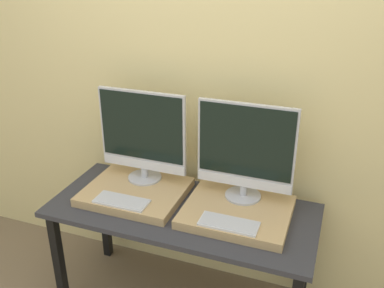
# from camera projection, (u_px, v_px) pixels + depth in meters

# --- Properties ---
(wall_back) EXTENTS (8.00, 0.04, 2.60)m
(wall_back) POSITION_uv_depth(u_px,v_px,m) (206.00, 87.00, 2.49)
(wall_back) COLOR #DBC684
(wall_back) RESTS_ON ground_plane
(workbench) EXTENTS (1.50, 0.65, 0.71)m
(workbench) POSITION_uv_depth(u_px,v_px,m) (182.00, 220.00, 2.43)
(workbench) COLOR #2D2D33
(workbench) RESTS_ON ground_plane
(wooden_riser_left) EXTENTS (0.57, 0.48, 0.05)m
(wooden_riser_left) POSITION_uv_depth(u_px,v_px,m) (136.00, 192.00, 2.51)
(wooden_riser_left) COLOR tan
(wooden_riser_left) RESTS_ON workbench
(monitor_left) EXTENTS (0.54, 0.20, 0.56)m
(monitor_left) POSITION_uv_depth(u_px,v_px,m) (143.00, 135.00, 2.49)
(monitor_left) COLOR #B2B2B7
(monitor_left) RESTS_ON wooden_riser_left
(keyboard_left) EXTENTS (0.30, 0.13, 0.01)m
(keyboard_left) POSITION_uv_depth(u_px,v_px,m) (122.00, 201.00, 2.36)
(keyboard_left) COLOR silver
(keyboard_left) RESTS_ON wooden_riser_left
(wooden_riser_right) EXTENTS (0.57, 0.48, 0.05)m
(wooden_riser_right) POSITION_uv_depth(u_px,v_px,m) (237.00, 212.00, 2.32)
(wooden_riser_right) COLOR tan
(wooden_riser_right) RESTS_ON workbench
(monitor_right) EXTENTS (0.54, 0.20, 0.56)m
(monitor_right) POSITION_uv_depth(u_px,v_px,m) (245.00, 150.00, 2.30)
(monitor_right) COLOR #B2B2B7
(monitor_right) RESTS_ON wooden_riser_right
(keyboard_right) EXTENTS (0.30, 0.13, 0.01)m
(keyboard_right) POSITION_uv_depth(u_px,v_px,m) (229.00, 223.00, 2.17)
(keyboard_right) COLOR silver
(keyboard_right) RESTS_ON wooden_riser_right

